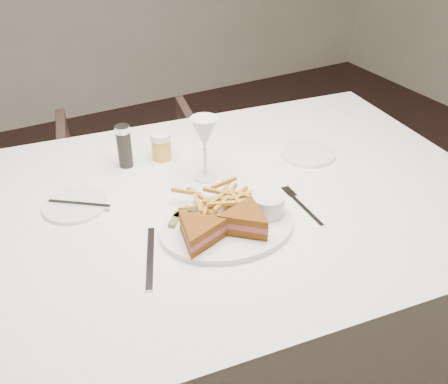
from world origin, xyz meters
name	(u,v)px	position (x,y,z in m)	size (l,w,h in m)	color
table	(216,303)	(-0.04, 0.16, 0.38)	(1.45, 0.97, 0.75)	white
chair_far	(134,175)	(0.03, 1.09, 0.30)	(0.59, 0.55, 0.61)	#4A362D
table_setting	(213,197)	(-0.06, 0.12, 0.79)	(0.83, 0.61, 0.18)	white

